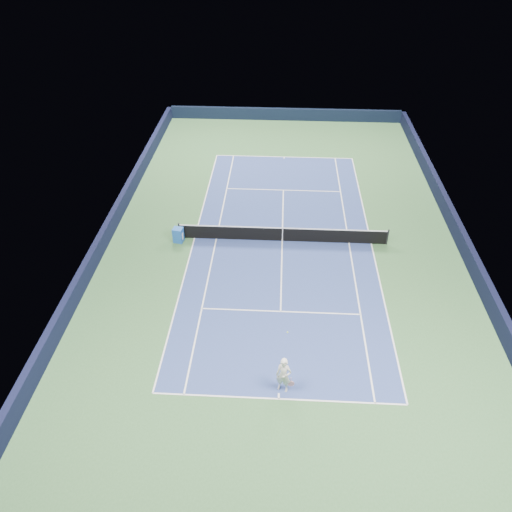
{
  "coord_description": "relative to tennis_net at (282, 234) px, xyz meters",
  "views": [
    {
      "loc": [
        -0.23,
        -25.41,
        17.77
      ],
      "look_at": [
        -1.47,
        -3.0,
        1.0
      ],
      "focal_mm": 35.0,
      "sensor_mm": 36.0,
      "label": 1
    }
  ],
  "objects": [
    {
      "name": "ground",
      "position": [
        0.0,
        0.0,
        -0.5
      ],
      "size": [
        40.0,
        40.0,
        0.0
      ],
      "primitive_type": "plane",
      "color": "#335D32",
      "rests_on": "ground"
    },
    {
      "name": "center_mark_far",
      "position": [
        0.0,
        11.73,
        -0.5
      ],
      "size": [
        0.08,
        0.3,
        0.0
      ],
      "primitive_type": "cube",
      "color": "white",
      "rests_on": "ground"
    },
    {
      "name": "sponsor_cube",
      "position": [
        -6.4,
        -0.4,
        -0.03
      ],
      "size": [
        0.66,
        0.61,
        0.95
      ],
      "color": "blue",
      "rests_on": "ground"
    },
    {
      "name": "sideline_singles_right",
      "position": [
        4.12,
        0.0,
        -0.5
      ],
      "size": [
        0.08,
        23.77,
        0.0
      ],
      "primitive_type": "cube",
      "color": "white",
      "rests_on": "ground"
    },
    {
      "name": "center_service_line",
      "position": [
        0.0,
        0.0,
        -0.5
      ],
      "size": [
        0.08,
        12.8,
        0.0
      ],
      "primitive_type": "cube",
      "color": "white",
      "rests_on": "ground"
    },
    {
      "name": "court_surface",
      "position": [
        0.0,
        0.0,
        -0.5
      ],
      "size": [
        10.97,
        23.77,
        0.01
      ],
      "primitive_type": "cube",
      "color": "navy",
      "rests_on": "ground"
    },
    {
      "name": "tennis_net",
      "position": [
        0.0,
        0.0,
        0.0
      ],
      "size": [
        12.9,
        0.1,
        1.07
      ],
      "color": "black",
      "rests_on": "ground"
    },
    {
      "name": "sideline_doubles_right",
      "position": [
        5.49,
        0.0,
        -0.5
      ],
      "size": [
        0.08,
        23.77,
        0.0
      ],
      "primitive_type": "cube",
      "color": "white",
      "rests_on": "ground"
    },
    {
      "name": "wall_left",
      "position": [
        -10.82,
        0.0,
        0.05
      ],
      "size": [
        0.35,
        40.0,
        1.1
      ],
      "primitive_type": "cube",
      "color": "black",
      "rests_on": "ground"
    },
    {
      "name": "baseline_far",
      "position": [
        0.0,
        11.88,
        -0.5
      ],
      "size": [
        10.97,
        0.08,
        0.0
      ],
      "primitive_type": "cube",
      "color": "white",
      "rests_on": "ground"
    },
    {
      "name": "wall_right",
      "position": [
        10.82,
        0.0,
        0.05
      ],
      "size": [
        0.35,
        40.0,
        1.1
      ],
      "primitive_type": "cube",
      "color": "black",
      "rests_on": "ground"
    },
    {
      "name": "service_line_near",
      "position": [
        0.0,
        -6.4,
        -0.5
      ],
      "size": [
        8.23,
        0.08,
        0.0
      ],
      "primitive_type": "cube",
      "color": "white",
      "rests_on": "ground"
    },
    {
      "name": "baseline_near",
      "position": [
        0.0,
        -11.88,
        -0.5
      ],
      "size": [
        10.97,
        0.08,
        0.0
      ],
      "primitive_type": "cube",
      "color": "white",
      "rests_on": "ground"
    },
    {
      "name": "service_line_far",
      "position": [
        0.0,
        6.4,
        -0.5
      ],
      "size": [
        8.23,
        0.08,
        0.0
      ],
      "primitive_type": "cube",
      "color": "white",
      "rests_on": "ground"
    },
    {
      "name": "center_mark_near",
      "position": [
        0.0,
        -11.73,
        -0.5
      ],
      "size": [
        0.08,
        0.3,
        0.0
      ],
      "primitive_type": "cube",
      "color": "white",
      "rests_on": "ground"
    },
    {
      "name": "wall_far",
      "position": [
        0.0,
        19.82,
        0.05
      ],
      "size": [
        22.0,
        0.35,
        1.1
      ],
      "primitive_type": "cube",
      "color": "black",
      "rests_on": "ground"
    },
    {
      "name": "tennis_player",
      "position": [
        0.18,
        -11.35,
        0.42
      ],
      "size": [
        0.87,
        1.34,
        2.54
      ],
      "color": "silver",
      "rests_on": "ground"
    },
    {
      "name": "sideline_doubles_left",
      "position": [
        -5.49,
        0.0,
        -0.5
      ],
      "size": [
        0.08,
        23.77,
        0.0
      ],
      "primitive_type": "cube",
      "color": "white",
      "rests_on": "ground"
    },
    {
      "name": "sideline_singles_left",
      "position": [
        -4.12,
        0.0,
        -0.5
      ],
      "size": [
        0.08,
        23.77,
        0.0
      ],
      "primitive_type": "cube",
      "color": "white",
      "rests_on": "ground"
    }
  ]
}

